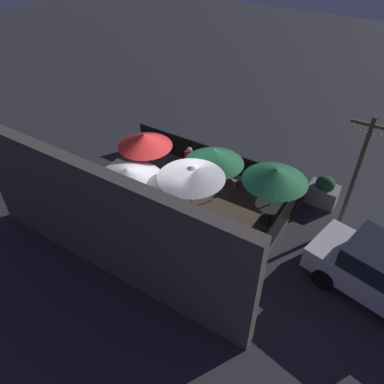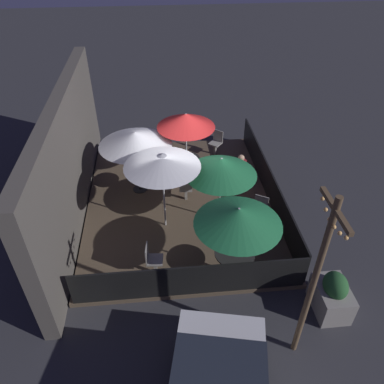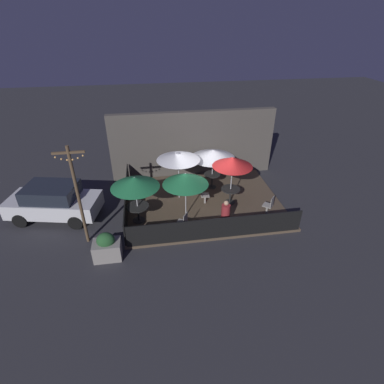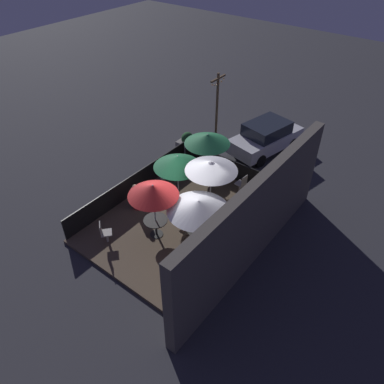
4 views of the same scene
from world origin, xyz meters
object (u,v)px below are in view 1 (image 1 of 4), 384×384
(patio_umbrella_1, at_px, (127,175))
(patio_umbrella_2, at_px, (276,175))
(patio_chair_3, at_px, (236,246))
(patio_chair_0, at_px, (138,152))
(patio_chair_2, at_px, (176,194))
(patron_0, at_px, (189,162))
(patio_chair_1, at_px, (235,176))
(dining_table_1, at_px, (132,207))
(dining_table_2, at_px, (270,208))
(patio_umbrella_3, at_px, (214,156))
(dining_table_0, at_px, (148,178))
(planter_box, at_px, (323,192))
(light_post, at_px, (356,174))
(patio_umbrella_0, at_px, (145,140))
(patio_umbrella_4, at_px, (191,172))

(patio_umbrella_1, distance_m, patio_umbrella_2, 4.50)
(patio_umbrella_1, bearing_deg, patio_chair_3, -174.09)
(patio_chair_0, relative_size, patio_chair_2, 1.00)
(patio_chair_3, relative_size, patron_0, 0.80)
(patio_chair_1, bearing_deg, patio_umbrella_2, 0.00)
(patio_umbrella_1, relative_size, dining_table_1, 2.60)
(dining_table_1, distance_m, dining_table_2, 4.50)
(patio_umbrella_1, xyz_separation_m, patio_chair_0, (2.01, -2.83, -1.41))
(patio_umbrella_1, height_order, patio_umbrella_3, patio_umbrella_3)
(dining_table_0, distance_m, patio_chair_2, 1.29)
(patio_chair_0, xyz_separation_m, planter_box, (-6.99, -1.63, -0.11))
(patio_umbrella_2, relative_size, light_post, 0.52)
(dining_table_1, bearing_deg, patio_chair_2, -116.46)
(patio_umbrella_0, relative_size, planter_box, 2.09)
(patio_umbrella_1, distance_m, patio_chair_0, 3.74)
(dining_table_0, relative_size, dining_table_2, 0.92)
(patio_umbrella_4, relative_size, dining_table_1, 2.83)
(patio_chair_2, height_order, planter_box, planter_box)
(patio_chair_3, bearing_deg, dining_table_2, 0.00)
(patio_umbrella_4, relative_size, planter_box, 2.13)
(patio_umbrella_3, height_order, patio_chair_0, patio_umbrella_3)
(patio_chair_2, height_order, light_post, light_post)
(patio_umbrella_2, distance_m, patio_umbrella_4, 2.60)
(patio_umbrella_1, bearing_deg, dining_table_1, 180.00)
(dining_table_0, height_order, light_post, light_post)
(patio_umbrella_0, height_order, patio_umbrella_2, patio_umbrella_0)
(dining_table_2, relative_size, planter_box, 0.87)
(patio_umbrella_1, distance_m, patron_0, 3.56)
(dining_table_1, xyz_separation_m, patio_chair_2, (-0.73, -1.46, -0.13))
(dining_table_2, distance_m, patio_chair_1, 2.13)
(planter_box, bearing_deg, patio_umbrella_4, 49.42)
(patio_umbrella_0, bearing_deg, patio_chair_2, 174.32)
(patio_umbrella_1, bearing_deg, patio_chair_2, -116.46)
(patron_0, relative_size, planter_box, 1.05)
(dining_table_0, relative_size, dining_table_1, 1.06)
(patio_chair_2, xyz_separation_m, patio_chair_3, (-2.89, 1.09, 0.04))
(patio_chair_2, height_order, patio_chair_3, patio_chair_3)
(patio_umbrella_4, xyz_separation_m, light_post, (-4.06, -2.58, -0.05))
(patio_umbrella_4, bearing_deg, light_post, -147.58)
(dining_table_0, height_order, patio_chair_1, patio_chair_1)
(patio_umbrella_3, distance_m, patio_chair_3, 3.06)
(dining_table_0, bearing_deg, planter_box, -152.55)
(patio_umbrella_2, xyz_separation_m, dining_table_1, (3.81, 2.39, -1.32))
(light_post, bearing_deg, dining_table_1, 29.63)
(patio_umbrella_4, distance_m, planter_box, 5.21)
(patio_chair_1, xyz_separation_m, patron_0, (1.85, 0.20, 0.04))
(patio_umbrella_0, distance_m, patio_chair_2, 2.10)
(patio_chair_2, xyz_separation_m, light_post, (-5.15, -1.88, 1.70))
(patio_chair_3, height_order, planter_box, planter_box)
(patio_umbrella_2, distance_m, patio_chair_3, 2.47)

